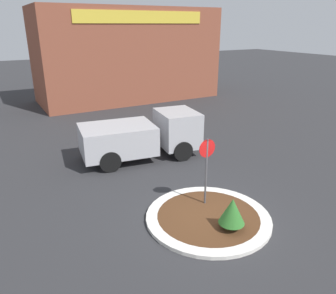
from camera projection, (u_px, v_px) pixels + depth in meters
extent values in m
plane|color=#2D2D30|center=(208.00, 219.00, 11.08)|extent=(120.00, 120.00, 0.00)
cylinder|color=silver|center=(208.00, 217.00, 11.05)|extent=(4.20, 4.20, 0.12)
cylinder|color=#4C2D19|center=(208.00, 217.00, 11.05)|extent=(3.44, 3.44, 0.12)
cylinder|color=#4C4C51|center=(206.00, 174.00, 11.41)|extent=(0.07, 0.07, 2.57)
cylinder|color=#B71414|center=(207.00, 148.00, 11.08)|extent=(0.64, 0.03, 0.64)
cylinder|color=brown|center=(231.00, 225.00, 10.31)|extent=(0.08, 0.08, 0.21)
cone|color=#2D6B28|center=(232.00, 211.00, 10.12)|extent=(0.82, 0.82, 0.84)
cube|color=#B2B2B7|center=(177.00, 128.00, 16.40)|extent=(2.12, 2.52, 1.72)
cube|color=#B2B2B7|center=(118.00, 139.00, 15.43)|extent=(3.71, 2.86, 1.32)
cube|color=black|center=(189.00, 121.00, 16.51)|extent=(0.33, 2.02, 0.60)
cylinder|color=black|center=(166.00, 137.00, 17.59)|extent=(0.99, 0.40, 0.96)
cylinder|color=black|center=(183.00, 151.00, 15.67)|extent=(0.99, 0.40, 0.96)
cylinder|color=black|center=(101.00, 145.00, 16.39)|extent=(0.99, 0.40, 0.96)
cylinder|color=black|center=(110.00, 162.00, 14.47)|extent=(0.99, 0.40, 0.96)
cube|color=brown|center=(128.00, 55.00, 27.88)|extent=(14.94, 6.00, 7.50)
cube|color=gold|center=(142.00, 17.00, 24.38)|extent=(10.46, 0.08, 0.90)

